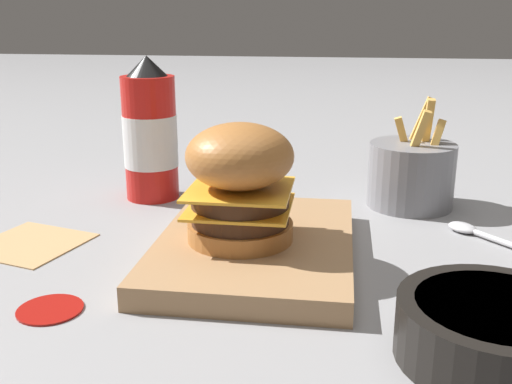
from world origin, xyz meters
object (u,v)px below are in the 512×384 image
ketchup_bottle (150,135)px  fries_basket (411,174)px  serving_board (256,246)px  burger (240,182)px  spoon (483,235)px  side_bowl (495,330)px

ketchup_bottle → fries_basket: size_ratio=1.36×
serving_board → ketchup_bottle: (0.20, 0.18, 0.08)m
serving_board → burger: size_ratio=2.30×
burger → spoon: bearing=-69.2°
burger → serving_board: bearing=-50.6°
serving_board → side_bowl: side_bowl is taller
fries_basket → spoon: bearing=-148.1°
serving_board → ketchup_bottle: bearing=42.2°
burger → side_bowl: 0.29m
burger → spoon: 0.31m
serving_board → spoon: bearing=-70.5°
serving_board → fries_basket: size_ratio=1.95×
serving_board → ketchup_bottle: size_ratio=1.43×
ketchup_bottle → fries_basket: bearing=-88.1°
side_bowl → fries_basket: bearing=3.7°
fries_basket → side_bowl: fries_basket is taller
serving_board → spoon: (0.09, -0.26, -0.01)m
spoon → ketchup_bottle: bearing=35.7°
ketchup_bottle → spoon: size_ratio=1.52×
fries_basket → ketchup_bottle: bearing=91.9°
serving_board → spoon: serving_board is taller
serving_board → side_bowl: bearing=-129.8°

